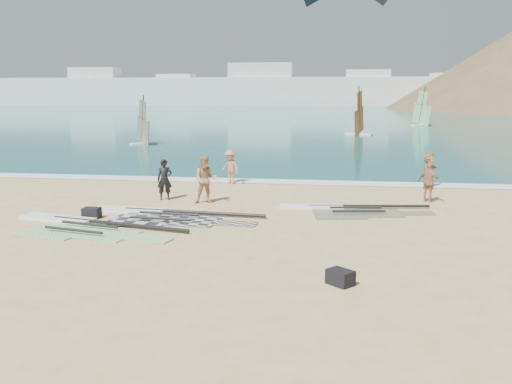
# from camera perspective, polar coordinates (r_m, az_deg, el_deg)

# --- Properties ---
(ground) EXTENTS (300.00, 300.00, 0.00)m
(ground) POSITION_cam_1_polar(r_m,az_deg,el_deg) (15.14, -3.79, -6.32)
(ground) COLOR #DCBF81
(ground) RESTS_ON ground
(sea) EXTENTS (300.00, 240.00, 0.06)m
(sea) POSITION_cam_1_polar(r_m,az_deg,el_deg) (146.28, 7.36, 8.34)
(sea) COLOR #0B4C52
(sea) RESTS_ON ground
(surf_line) EXTENTS (300.00, 1.20, 0.04)m
(surf_line) POSITION_cam_1_polar(r_m,az_deg,el_deg) (27.01, 1.75, 0.99)
(surf_line) COLOR white
(surf_line) RESTS_ON ground
(far_town) EXTENTS (160.00, 8.00, 12.00)m
(far_town) POSITION_cam_1_polar(r_m,az_deg,el_deg) (165.26, 1.99, 10.16)
(far_town) COLOR white
(far_town) RESTS_ON ground
(rig_grey) EXTENTS (6.38, 2.74, 0.20)m
(rig_grey) POSITION_cam_1_polar(r_m,az_deg,el_deg) (19.88, -9.92, -2.32)
(rig_grey) COLOR #232325
(rig_grey) RESTS_ON ground
(rig_green) EXTENTS (6.18, 3.13, 0.20)m
(rig_green) POSITION_cam_1_polar(r_m,az_deg,el_deg) (18.94, -17.32, -3.25)
(rig_green) COLOR green
(rig_green) RESTS_ON ground
(rig_orange) EXTENTS (5.55, 2.49, 0.20)m
(rig_orange) POSITION_cam_1_polar(r_m,az_deg,el_deg) (20.71, 8.67, -1.79)
(rig_orange) COLOR orange
(rig_orange) RESTS_ON ground
(gear_bag_near) EXTENTS (0.57, 0.42, 0.36)m
(gear_bag_near) POSITION_cam_1_polar(r_m,az_deg,el_deg) (20.16, -16.11, -2.02)
(gear_bag_near) COLOR black
(gear_bag_near) RESTS_ON ground
(gear_bag_far) EXTENTS (0.69, 0.68, 0.34)m
(gear_bag_far) POSITION_cam_1_polar(r_m,az_deg,el_deg) (12.98, 8.43, -8.45)
(gear_bag_far) COLOR black
(gear_bag_far) RESTS_ON ground
(person_wetsuit) EXTENTS (0.68, 0.54, 1.62)m
(person_wetsuit) POSITION_cam_1_polar(r_m,az_deg,el_deg) (22.80, -9.13, 1.23)
(person_wetsuit) COLOR black
(person_wetsuit) RESTS_ON ground
(beachgoer_left) EXTENTS (1.04, 0.90, 1.86)m
(beachgoer_left) POSITION_cam_1_polar(r_m,az_deg,el_deg) (21.88, -5.06, 1.26)
(beachgoer_left) COLOR tan
(beachgoer_left) RESTS_ON ground
(beachgoer_mid) EXTENTS (1.19, 1.07, 1.60)m
(beachgoer_mid) POSITION_cam_1_polar(r_m,az_deg,el_deg) (26.41, -2.60, 2.53)
(beachgoer_mid) COLOR #B7735A
(beachgoer_mid) RESTS_ON ground
(beachgoer_back) EXTENTS (0.98, 0.82, 1.56)m
(beachgoer_back) POSITION_cam_1_polar(r_m,az_deg,el_deg) (23.07, 16.94, 0.95)
(beachgoer_back) COLOR #B0755B
(beachgoer_back) RESTS_ON ground
(beachgoer_right) EXTENTS (0.99, 1.57, 1.62)m
(beachgoer_right) POSITION_cam_1_polar(r_m,az_deg,el_deg) (26.20, 16.87, 2.06)
(beachgoer_right) COLOR tan
(beachgoer_right) RESTS_ON ground
(windsurfer_left) EXTENTS (2.05, 2.04, 3.99)m
(windsurfer_left) POSITION_cam_1_polar(r_m,az_deg,el_deg) (46.73, -11.23, 6.12)
(windsurfer_left) COLOR white
(windsurfer_left) RESTS_ON ground
(windsurfer_centre) EXTENTS (2.72, 3.07, 4.78)m
(windsurfer_centre) POSITION_cam_1_polar(r_m,az_deg,el_deg) (56.71, 10.26, 6.99)
(windsurfer_centre) COLOR white
(windsurfer_centre) RESTS_ON ground
(windsurfer_right) EXTENTS (2.57, 2.63, 4.79)m
(windsurfer_right) POSITION_cam_1_polar(r_m,az_deg,el_deg) (73.47, 16.23, 7.43)
(windsurfer_right) COLOR white
(windsurfer_right) RESTS_ON ground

